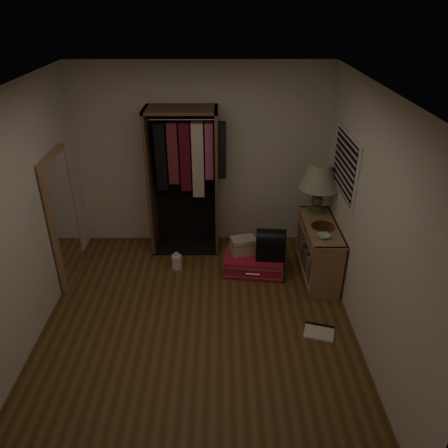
{
  "coord_description": "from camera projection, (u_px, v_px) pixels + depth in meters",
  "views": [
    {
      "loc": [
        0.27,
        -3.83,
        3.37
      ],
      "look_at": [
        0.3,
        0.95,
        0.8
      ],
      "focal_mm": 35.0,
      "sensor_mm": 36.0,
      "label": 1
    }
  ],
  "objects": [
    {
      "name": "floor_book",
      "position": [
        319.0,
        331.0,
        4.86
      ],
      "size": [
        0.38,
        0.34,
        0.03
      ],
      "rotation": [
        0.0,
        0.0,
        -0.29
      ],
      "color": "beige",
      "rests_on": "ground"
    },
    {
      "name": "ground",
      "position": [
        198.0,
        325.0,
        4.97
      ],
      "size": [
        4.0,
        4.0,
        0.0
      ],
      "primitive_type": "plane",
      "color": "#573919",
      "rests_on": "ground"
    },
    {
      "name": "ceramic_bowl",
      "position": [
        323.0,
        236.0,
        5.22
      ],
      "size": [
        0.2,
        0.2,
        0.04
      ],
      "primitive_type": "imported",
      "rotation": [
        0.0,
        0.0,
        0.33
      ],
      "color": "#AFCFAD",
      "rests_on": "console_bookshelf"
    },
    {
      "name": "brass_tray",
      "position": [
        323.0,
        226.0,
        5.46
      ],
      "size": [
        0.35,
        0.35,
        0.02
      ],
      "rotation": [
        0.0,
        0.0,
        -0.23
      ],
      "color": "#AF7D43",
      "rests_on": "console_bookshelf"
    },
    {
      "name": "room_walls",
      "position": [
        202.0,
        205.0,
        4.29
      ],
      "size": [
        3.52,
        4.02,
        2.6
      ],
      "color": "silver",
      "rests_on": "ground"
    },
    {
      "name": "floor_mirror",
      "position": [
        63.0,
        219.0,
        5.43
      ],
      "size": [
        0.06,
        0.8,
        1.7
      ],
      "color": "#A87C51",
      "rests_on": "ground"
    },
    {
      "name": "white_jug",
      "position": [
        177.0,
        262.0,
        5.95
      ],
      "size": [
        0.14,
        0.14,
        0.24
      ],
      "rotation": [
        0.0,
        0.0,
        0.01
      ],
      "color": "white",
      "rests_on": "ground"
    },
    {
      "name": "train_case",
      "position": [
        243.0,
        245.0,
        5.84
      ],
      "size": [
        0.37,
        0.29,
        0.24
      ],
      "rotation": [
        0.0,
        0.0,
        0.24
      ],
      "color": "#BFB092",
      "rests_on": "pink_suitcase"
    },
    {
      "name": "pink_suitcase",
      "position": [
        254.0,
        262.0,
        5.9
      ],
      "size": [
        0.86,
        0.67,
        0.24
      ],
      "rotation": [
        0.0,
        0.0,
        -0.13
      ],
      "color": "#BC1639",
      "rests_on": "ground"
    },
    {
      "name": "black_bag",
      "position": [
        271.0,
        243.0,
        5.68
      ],
      "size": [
        0.4,
        0.28,
        0.42
      ],
      "rotation": [
        0.0,
        0.0,
        -0.09
      ],
      "color": "black",
      "rests_on": "pink_suitcase"
    },
    {
      "name": "console_bookshelf",
      "position": [
        318.0,
        248.0,
        5.71
      ],
      "size": [
        0.42,
        1.12,
        0.75
      ],
      "color": "#966C48",
      "rests_on": "ground"
    },
    {
      "name": "open_wardrobe",
      "position": [
        186.0,
        169.0,
        5.95
      ],
      "size": [
        1.06,
        0.5,
        2.05
      ],
      "color": "brown",
      "rests_on": "ground"
    },
    {
      "name": "table_lamp",
      "position": [
        320.0,
        178.0,
        5.62
      ],
      "size": [
        0.68,
        0.68,
        0.66
      ],
      "rotation": [
        0.0,
        0.0,
        0.36
      ],
      "color": "#475127",
      "rests_on": "console_bookshelf"
    }
  ]
}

